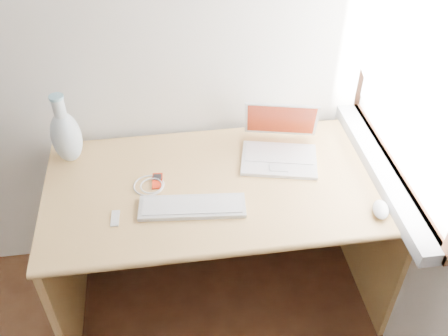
{
  "coord_description": "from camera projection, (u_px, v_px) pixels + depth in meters",
  "views": [
    {
      "loc": [
        0.82,
        -0.15,
        2.15
      ],
      "look_at": [
        1.04,
        1.35,
        0.84
      ],
      "focal_mm": 40.0,
      "sensor_mm": 36.0,
      "label": 1
    }
  ],
  "objects": [
    {
      "name": "window",
      "position": [
        417.0,
        65.0,
        1.75
      ],
      "size": [
        0.11,
        0.99,
        1.1
      ],
      "color": "white",
      "rests_on": "right_wall"
    },
    {
      "name": "desk",
      "position": [
        220.0,
        205.0,
        2.26
      ],
      "size": [
        1.45,
        0.73,
        0.77
      ],
      "color": "tan",
      "rests_on": "floor"
    },
    {
      "name": "laptop",
      "position": [
        278.0,
        146.0,
        2.15
      ],
      "size": [
        0.36,
        0.33,
        0.22
      ],
      "rotation": [
        0.0,
        0.0,
        -0.23
      ],
      "color": "white",
      "rests_on": "desk"
    },
    {
      "name": "external_keyboard",
      "position": [
        192.0,
        207.0,
        1.93
      ],
      "size": [
        0.42,
        0.16,
        0.02
      ],
      "rotation": [
        0.0,
        0.0,
        -0.09
      ],
      "color": "silver",
      "rests_on": "desk"
    },
    {
      "name": "mouse",
      "position": [
        381.0,
        210.0,
        1.9
      ],
      "size": [
        0.09,
        0.12,
        0.04
      ],
      "primitive_type": "ellipsoid",
      "rotation": [
        0.0,
        0.0,
        -0.3
      ],
      "color": "white",
      "rests_on": "desk"
    },
    {
      "name": "ipod",
      "position": [
        157.0,
        181.0,
        2.05
      ],
      "size": [
        0.05,
        0.1,
        0.01
      ],
      "rotation": [
        0.0,
        0.0,
        -0.07
      ],
      "color": "red",
      "rests_on": "desk"
    },
    {
      "name": "cable_coil",
      "position": [
        149.0,
        185.0,
        2.03
      ],
      "size": [
        0.16,
        0.16,
        0.01
      ],
      "primitive_type": "torus",
      "rotation": [
        0.0,
        0.0,
        0.39
      ],
      "color": "silver",
      "rests_on": "desk"
    },
    {
      "name": "remote",
      "position": [
        115.0,
        218.0,
        1.89
      ],
      "size": [
        0.03,
        0.08,
        0.01
      ],
      "primitive_type": "cube",
      "rotation": [
        0.0,
        0.0,
        -0.05
      ],
      "color": "silver",
      "rests_on": "desk"
    },
    {
      "name": "vase",
      "position": [
        66.0,
        135.0,
        2.07
      ],
      "size": [
        0.13,
        0.13,
        0.32
      ],
      "color": "white",
      "rests_on": "desk"
    }
  ]
}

